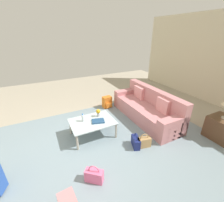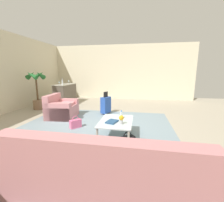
{
  "view_description": "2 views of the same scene",
  "coord_description": "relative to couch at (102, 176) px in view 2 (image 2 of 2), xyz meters",
  "views": [
    {
      "loc": [
        0.57,
        2.52,
        2.41
      ],
      "look_at": [
        -0.82,
        -0.25,
        0.99
      ],
      "focal_mm": 24.0,
      "sensor_mm": 36.0,
      "label": 1
    },
    {
      "loc": [
        -3.78,
        -1.01,
        1.58
      ],
      "look_at": [
        0.05,
        -0.32,
        0.82
      ],
      "focal_mm": 24.0,
      "sensor_mm": 36.0,
      "label": 2
    }
  ],
  "objects": [
    {
      "name": "handbag_navy",
      "position": [
        1.06,
        0.93,
        -0.18
      ],
      "size": [
        0.24,
        0.35,
        0.36
      ],
      "color": "navy",
      "rests_on": "ground"
    },
    {
      "name": "wall_right",
      "position": [
        7.25,
        0.6,
        1.24
      ],
      "size": [
        0.12,
        8.0,
        3.1
      ],
      "primitive_type": "cube",
      "color": "beige",
      "rests_on": "ground"
    },
    {
      "name": "water_bottle",
      "position": [
        1.99,
        0.0,
        0.21
      ],
      "size": [
        0.06,
        0.06,
        0.2
      ],
      "color": "silver",
      "rests_on": "coffee_table"
    },
    {
      "name": "wine_glass_leftmost",
      "position": [
        4.8,
        3.22,
        0.78
      ],
      "size": [
        0.08,
        0.08,
        0.15
      ],
      "color": "silver",
      "rests_on": "bar_console"
    },
    {
      "name": "flower_vase",
      "position": [
        1.57,
        -0.05,
        0.24
      ],
      "size": [
        0.11,
        0.11,
        0.21
      ],
      "color": "#B2B7BC",
      "rests_on": "coffee_table"
    },
    {
      "name": "backpack_orange",
      "position": [
        0.79,
        -1.19,
        -0.11
      ],
      "size": [
        0.32,
        0.27,
        0.4
      ],
      "color": "orange",
      "rests_on": "ground"
    },
    {
      "name": "suitcase_blue",
      "position": [
        3.79,
        0.8,
        0.05
      ],
      "size": [
        0.45,
        0.36,
        0.85
      ],
      "color": "#2851AD",
      "rests_on": "ground"
    },
    {
      "name": "potted_palm",
      "position": [
        3.99,
        3.8,
        0.56
      ],
      "size": [
        0.64,
        0.64,
        1.64
      ],
      "color": "#84664C",
      "rests_on": "ground"
    },
    {
      "name": "coffee_table",
      "position": [
        1.79,
        0.1,
        0.07
      ],
      "size": [
        1.07,
        0.77,
        0.43
      ],
      "color": "silver",
      "rests_on": "ground"
    },
    {
      "name": "ground_plane",
      "position": [
        2.19,
        0.6,
        -0.31
      ],
      "size": [
        12.0,
        12.0,
        0.0
      ],
      "primitive_type": "plane",
      "color": "#A89E89"
    },
    {
      "name": "area_rug",
      "position": [
        1.59,
        0.8,
        -0.3
      ],
      "size": [
        5.2,
        4.4,
        0.01
      ],
      "primitive_type": "cube",
      "color": "gray",
      "rests_on": "ground"
    },
    {
      "name": "couch",
      "position": [
        0.0,
        0.0,
        0.0
      ],
      "size": [
        0.85,
        2.37,
        0.9
      ],
      "color": "#C67F84",
      "rests_on": "ground"
    },
    {
      "name": "handbag_tan",
      "position": [
        0.9,
        1.01,
        -0.18
      ],
      "size": [
        0.34,
        0.2,
        0.36
      ],
      "color": "tan",
      "rests_on": "ground"
    },
    {
      "name": "wine_bottle_clear",
      "position": [
        4.85,
        3.09,
        0.79
      ],
      "size": [
        0.07,
        0.07,
        0.3
      ],
      "color": "silver",
      "rests_on": "bar_console"
    },
    {
      "name": "wine_glass_left_of_centre",
      "position": [
        5.79,
        3.24,
        0.78
      ],
      "size": [
        0.08,
        0.08,
        0.15
      ],
      "color": "silver",
      "rests_on": "bar_console"
    },
    {
      "name": "coffee_table_book",
      "position": [
        1.67,
        0.18,
        0.14
      ],
      "size": [
        0.35,
        0.29,
        0.03
      ],
      "primitive_type": "cube",
      "rotation": [
        0.0,
        0.0,
        -0.28
      ],
      "color": "navy",
      "rests_on": "coffee_table"
    },
    {
      "name": "armchair",
      "position": [
        3.09,
        2.27,
        -0.02
      ],
      "size": [
        1.04,
        0.96,
        0.81
      ],
      "color": "#C67F84",
      "rests_on": "ground"
    },
    {
      "name": "bar_console",
      "position": [
        5.29,
        3.2,
        0.2
      ],
      "size": [
        1.46,
        0.59,
        0.98
      ],
      "color": "brown",
      "rests_on": "ground"
    },
    {
      "name": "handbag_pink",
      "position": [
        2.22,
        1.34,
        -0.18
      ],
      "size": [
        0.34,
        0.31,
        0.36
      ],
      "color": "pink",
      "rests_on": "ground"
    },
    {
      "name": "handbag_black",
      "position": [
        1.35,
        -0.21,
        -0.18
      ],
      "size": [
        0.31,
        0.34,
        0.36
      ],
      "color": "black",
      "rests_on": "ground"
    }
  ]
}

